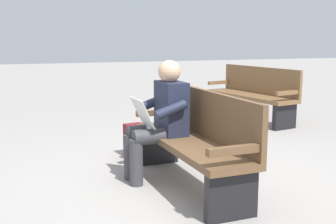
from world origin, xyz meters
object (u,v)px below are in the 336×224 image
bench_near (196,139)px  backpack (137,141)px  person_seated (161,117)px  bench_far (253,93)px

bench_near → backpack: (1.13, 0.26, -0.27)m
person_seated → bench_far: person_seated is taller
bench_near → person_seated: size_ratio=1.54×
person_seated → bench_near: bearing=-143.2°
person_seated → backpack: person_seated is taller
bench_near → backpack: size_ratio=4.71×
bench_near → bench_far: same height
backpack → bench_far: 2.90m
person_seated → backpack: size_ratio=3.05×
person_seated → bench_far: (2.35, -2.44, -0.17)m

